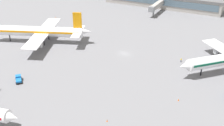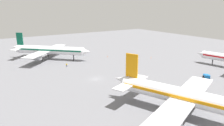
{
  "view_description": "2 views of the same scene",
  "coord_description": "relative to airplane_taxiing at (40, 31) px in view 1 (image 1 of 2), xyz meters",
  "views": [
    {
      "loc": [
        -45.25,
        102.56,
        53.32
      ],
      "look_at": [
        -2.09,
        16.27,
        3.37
      ],
      "focal_mm": 45.64,
      "sensor_mm": 36.0,
      "label": 1
    },
    {
      "loc": [
        72.23,
        -39.36,
        28.87
      ],
      "look_at": [
        2.89,
        6.03,
        6.56
      ],
      "focal_mm": 33.89,
      "sensor_mm": 36.0,
      "label": 2
    }
  ],
  "objects": [
    {
      "name": "airplane_taxiing",
      "position": [
        0.0,
        0.0,
        0.0
      ],
      "size": [
        47.45,
        39.15,
        15.07
      ],
      "rotation": [
        0.0,
        0.0,
        0.37
      ],
      "color": "white",
      "rests_on": "ground"
    },
    {
      "name": "ground",
      "position": [
        -40.68,
        -6.16,
        -5.48
      ],
      "size": [
        288.0,
        288.0,
        0.0
      ],
      "primitive_type": "plane",
      "color": "slate"
    },
    {
      "name": "ground_crew_worker",
      "position": [
        -64.75,
        -9.25,
        -4.63
      ],
      "size": [
        0.43,
        0.58,
        1.67
      ],
      "rotation": [
        0.0,
        0.0,
        3.0
      ],
      "color": "#1E2338",
      "rests_on": "ground"
    },
    {
      "name": "jet_bridge",
      "position": [
        -34.64,
        -66.06,
        -0.34
      ],
      "size": [
        3.25,
        19.89,
        6.74
      ],
      "rotation": [
        0.0,
        0.0,
        1.55
      ],
      "color": "#9E9993",
      "rests_on": "ground"
    },
    {
      "name": "safety_cone_far_side",
      "position": [
        15.61,
        -32.58,
        -5.18
      ],
      "size": [
        0.44,
        0.44,
        0.6
      ],
      "primitive_type": "cone",
      "color": "#EA590C",
      "rests_on": "ground"
    },
    {
      "name": "safety_cone_near_gate",
      "position": [
        -55.18,
        38.09,
        -5.18
      ],
      "size": [
        0.44,
        0.44,
        0.6
      ],
      "primitive_type": "cone",
      "color": "#EA590C",
      "rests_on": "ground"
    },
    {
      "name": "terminal_building",
      "position": [
        -32.73,
        -84.1,
        -1.03
      ],
      "size": [
        79.44,
        15.63,
        8.72
      ],
      "color": "#9E9993",
      "rests_on": "ground"
    },
    {
      "name": "pushback_tractor",
      "position": [
        -16.09,
        32.33,
        -4.51
      ],
      "size": [
        4.45,
        4.46,
        1.9
      ],
      "rotation": [
        0.0,
        0.0,
        5.5
      ],
      "color": "black",
      "rests_on": "ground"
    },
    {
      "name": "safety_cone_mid_apron",
      "position": [
        -71.06,
        18.41,
        -5.18
      ],
      "size": [
        0.44,
        0.44,
        0.6
      ],
      "primitive_type": "cone",
      "color": "#EA590C",
      "rests_on": "ground"
    }
  ]
}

